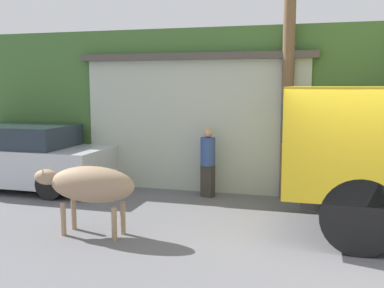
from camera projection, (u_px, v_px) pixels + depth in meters
The scene contains 7 objects.
ground_plane at pixel (365, 259), 6.66m from camera, with size 60.00×60.00×0.00m, color slate.
hillside_embankment at pixel (345, 106), 13.06m from camera, with size 32.00×6.89×3.90m.
building_backdrop at pixel (205, 119), 11.84m from camera, with size 5.71×2.70×3.30m.
brown_cow at pixel (90, 185), 7.64m from camera, with size 1.88×0.62×1.19m.
parked_suv at pixel (17, 158), 11.13m from camera, with size 4.67×1.80×1.58m.
pedestrian_on_hill at pixel (208, 160), 10.26m from camera, with size 0.43×0.43×1.58m.
utility_pole at pixel (289, 47), 9.77m from camera, with size 0.90×0.27×6.58m.
Camera 1 is at (-0.74, -6.83, 2.57)m, focal length 42.00 mm.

